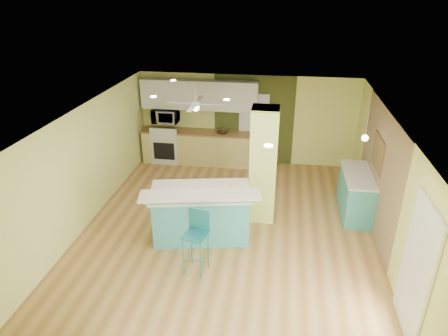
{
  "coord_description": "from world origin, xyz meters",
  "views": [
    {
      "loc": [
        0.98,
        -7.12,
        4.7
      ],
      "look_at": [
        -0.17,
        0.4,
        1.18
      ],
      "focal_mm": 32.0,
      "sensor_mm": 36.0,
      "label": 1
    }
  ],
  "objects": [
    {
      "name": "wall_left",
      "position": [
        -3.0,
        0.0,
        1.25
      ],
      "size": [
        0.01,
        7.0,
        2.5
      ],
      "primitive_type": "cube",
      "color": "#E0E57B",
      "rests_on": "floor"
    },
    {
      "name": "side_counter",
      "position": [
        2.7,
        0.98,
        0.49
      ],
      "size": [
        0.64,
        1.52,
        0.98
      ],
      "color": "teal",
      "rests_on": "floor"
    },
    {
      "name": "fruit_bowl",
      "position": [
        -0.62,
        3.17,
        0.98
      ],
      "size": [
        0.39,
        0.39,
        0.08
      ],
      "primitive_type": "imported",
      "rotation": [
        0.0,
        0.0,
        -0.27
      ],
      "color": "#3D2618",
      "rests_on": "kitchen_run"
    },
    {
      "name": "pendant_lamp",
      "position": [
        2.65,
        0.75,
        1.88
      ],
      "size": [
        0.14,
        0.14,
        0.69
      ],
      "color": "silver",
      "rests_on": "ceiling"
    },
    {
      "name": "upper_cabinets",
      "position": [
        -1.3,
        3.32,
        1.95
      ],
      "size": [
        3.2,
        0.34,
        0.8
      ],
      "primitive_type": "cube",
      "color": "silver",
      "rests_on": "wall_back"
    },
    {
      "name": "floor",
      "position": [
        0.0,
        0.0,
        -0.01
      ],
      "size": [
        6.0,
        7.0,
        0.01
      ],
      "primitive_type": "cube",
      "color": "olive",
      "rests_on": "ground"
    },
    {
      "name": "microwave",
      "position": [
        -2.25,
        3.2,
        1.35
      ],
      "size": [
        0.7,
        0.48,
        0.39
      ],
      "primitive_type": "imported",
      "color": "silver",
      "rests_on": "wall_back"
    },
    {
      "name": "wall_decor",
      "position": [
        2.96,
        0.8,
        1.55
      ],
      "size": [
        0.03,
        0.9,
        0.7
      ],
      "primitive_type": "cube",
      "color": "brown",
      "rests_on": "wood_panel"
    },
    {
      "name": "interior_door",
      "position": [
        0.2,
        3.46,
        1.0
      ],
      "size": [
        0.82,
        0.05,
        2.0
      ],
      "primitive_type": "cube",
      "color": "white",
      "rests_on": "floor"
    },
    {
      "name": "wall_right",
      "position": [
        3.0,
        0.0,
        1.25
      ],
      "size": [
        0.01,
        7.0,
        2.5
      ],
      "primitive_type": "cube",
      "color": "#E0E57B",
      "rests_on": "floor"
    },
    {
      "name": "wood_panel",
      "position": [
        2.99,
        0.6,
        1.25
      ],
      "size": [
        0.02,
        3.4,
        2.5
      ],
      "primitive_type": "cube",
      "color": "#816649",
      "rests_on": "floor"
    },
    {
      "name": "wall_front",
      "position": [
        0.0,
        -3.5,
        1.25
      ],
      "size": [
        6.0,
        0.01,
        2.5
      ],
      "primitive_type": "cube",
      "color": "#E0E57B",
      "rests_on": "floor"
    },
    {
      "name": "stove",
      "position": [
        -2.25,
        3.19,
        0.46
      ],
      "size": [
        0.76,
        0.66,
        1.08
      ],
      "color": "silver",
      "rests_on": "floor"
    },
    {
      "name": "wall_back",
      "position": [
        0.0,
        3.5,
        1.25
      ],
      "size": [
        6.0,
        0.01,
        2.5
      ],
      "primitive_type": "cube",
      "color": "#E0E57B",
      "rests_on": "floor"
    },
    {
      "name": "bar_stool",
      "position": [
        -0.36,
        -1.43,
        0.79
      ],
      "size": [
        0.47,
        0.47,
        1.18
      ],
      "rotation": [
        0.0,
        0.0,
        -0.22
      ],
      "color": "teal",
      "rests_on": "floor"
    },
    {
      "name": "french_door",
      "position": [
        2.97,
        -2.3,
        1.05
      ],
      "size": [
        0.04,
        1.08,
        2.1
      ],
      "primitive_type": "cube",
      "color": "white",
      "rests_on": "floor"
    },
    {
      "name": "ceiling_fan",
      "position": [
        -1.1,
        2.0,
        2.08
      ],
      "size": [
        1.41,
        1.41,
        0.61
      ],
      "color": "silver",
      "rests_on": "ceiling"
    },
    {
      "name": "peninsula",
      "position": [
        -0.51,
        -0.42,
        0.55
      ],
      "size": [
        2.28,
        1.57,
        1.19
      ],
      "rotation": [
        0.0,
        0.0,
        0.2
      ],
      "color": "teal",
      "rests_on": "floor"
    },
    {
      "name": "ceiling",
      "position": [
        0.0,
        0.0,
        2.5
      ],
      "size": [
        6.0,
        7.0,
        0.01
      ],
      "primitive_type": "cube",
      "color": "white",
      "rests_on": "wall_back"
    },
    {
      "name": "canister",
      "position": [
        -0.02,
        -0.46,
        1.13
      ],
      "size": [
        0.16,
        0.16,
        0.19
      ],
      "primitive_type": "cylinder",
      "color": "gold",
      "rests_on": "peninsula"
    },
    {
      "name": "kitchen_run",
      "position": [
        -1.3,
        3.2,
        0.47
      ],
      "size": [
        3.25,
        0.63,
        0.94
      ],
      "color": "#CEBF6B",
      "rests_on": "floor"
    },
    {
      "name": "olive_accent",
      "position": [
        0.2,
        3.49,
        1.25
      ],
      "size": [
        2.2,
        0.02,
        2.5
      ],
      "primitive_type": "cube",
      "color": "#3E461C",
      "rests_on": "floor"
    },
    {
      "name": "column",
      "position": [
        0.65,
        0.5,
        1.25
      ],
      "size": [
        0.55,
        0.55,
        2.5
      ],
      "primitive_type": "cube",
      "color": "#D1E268",
      "rests_on": "floor"
    }
  ]
}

